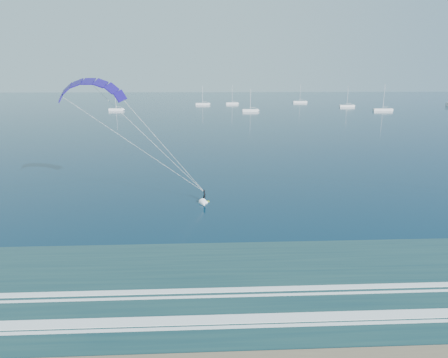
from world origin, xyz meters
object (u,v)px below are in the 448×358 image
sailboat_4 (300,102)px  sailboat_3 (250,110)px  sailboat_1 (116,109)px  sailboat_5 (347,106)px  sailboat_2 (203,104)px  sailboat_7 (232,103)px  kitesurfer_rig (151,141)px  sailboat_6 (383,110)px

sailboat_4 → sailboat_3: bearing=-121.0°
sailboat_1 → sailboat_3: bearing=-7.1°
sailboat_3 → sailboat_5: size_ratio=0.95×
sailboat_2 → sailboat_7: 19.01m
kitesurfer_rig → sailboat_1: 164.44m
sailboat_4 → sailboat_6: 72.92m
sailboat_1 → sailboat_6: size_ratio=0.78×
sailboat_6 → sailboat_1: bearing=176.7°
sailboat_4 → sailboat_7: bearing=-163.3°
sailboat_2 → sailboat_4: bearing=15.2°
sailboat_4 → sailboat_7: sailboat_4 is taller
sailboat_1 → sailboat_7: 77.81m
sailboat_2 → sailboat_7: (18.62, 3.83, 0.02)m
sailboat_1 → sailboat_5: sailboat_5 is taller
sailboat_5 → sailboat_7: (-64.61, 25.68, 0.02)m
kitesurfer_rig → sailboat_3: bearing=78.9°
sailboat_1 → sailboat_6: sailboat_6 is taller
kitesurfer_rig → sailboat_3: (29.59, 151.16, -8.33)m
sailboat_2 → kitesurfer_rig: bearing=-91.6°
sailboat_3 → sailboat_7: bearing=95.6°
sailboat_6 → kitesurfer_rig: bearing=-122.7°
sailboat_5 → sailboat_7: sailboat_7 is taller
sailboat_7 → sailboat_3: bearing=-84.4°
sailboat_4 → kitesurfer_rig: bearing=-107.8°
kitesurfer_rig → sailboat_3: size_ratio=1.71×
sailboat_2 → sailboat_6: bearing=-28.6°
kitesurfer_rig → sailboat_2: kitesurfer_rig is taller
sailboat_2 → sailboat_4: sailboat_4 is taller
kitesurfer_rig → sailboat_2: 202.20m
sailboat_2 → sailboat_7: size_ratio=0.95×
sailboat_7 → sailboat_6: bearing=-36.4°
sailboat_6 → sailboat_4: bearing=111.5°
sailboat_2 → sailboat_6: (91.84, -50.10, 0.01)m
kitesurfer_rig → sailboat_6: bearing=57.3°
kitesurfer_rig → sailboat_5: kitesurfer_rig is taller
kitesurfer_rig → sailboat_4: 230.96m
kitesurfer_rig → sailboat_3: kitesurfer_rig is taller
sailboat_1 → sailboat_2: size_ratio=0.90×
sailboat_6 → sailboat_7: bearing=143.6°
sailboat_2 → sailboat_5: (83.23, -21.85, 0.00)m
sailboat_1 → sailboat_7: size_ratio=0.86×
sailboat_6 → sailboat_3: bearing=-179.4°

